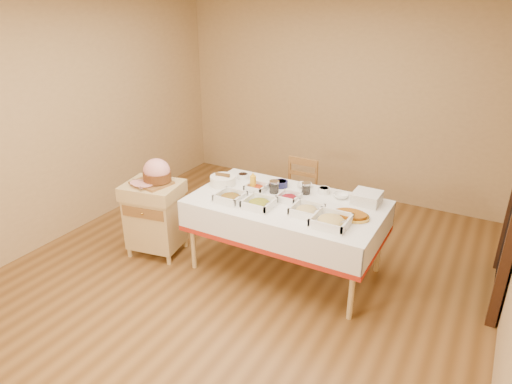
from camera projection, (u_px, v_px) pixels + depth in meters
The scene contains 22 objects.
room_shell at pixel (243, 151), 4.01m from camera, with size 5.00×5.00×5.00m.
dining_table at pixel (286, 216), 4.40m from camera, with size 1.82×1.02×0.76m.
butcher_cart at pixel (155, 214), 4.78m from camera, with size 0.64×0.56×0.79m.
dining_chair at pixel (298, 196), 5.21m from camera, with size 0.39×0.37×0.86m.
ham_on_board at pixel (156, 173), 4.60m from camera, with size 0.40×0.38×0.26m.
serving_dish_a at pixel (230, 197), 4.34m from camera, with size 0.26×0.25×0.11m.
serving_dish_b at pixel (259, 203), 4.21m from camera, with size 0.26×0.26×0.11m.
serving_dish_c at pixel (307, 210), 4.08m from camera, with size 0.26×0.26×0.11m.
serving_dish_d at pixel (331, 221), 3.88m from camera, with size 0.31×0.31×0.12m.
serving_dish_e at pixel (257, 187), 4.56m from camera, with size 0.20×0.19×0.09m.
serving_dish_f at pixel (289, 197), 4.34m from camera, with size 0.21×0.20×0.10m.
small_bowl_left at pixel (243, 176), 4.84m from camera, with size 0.12×0.12×0.06m.
small_bowl_mid at pixel (281, 183), 4.65m from camera, with size 0.14×0.14×0.06m.
small_bowl_right at pixel (324, 190), 4.49m from camera, with size 0.12×0.12×0.06m.
bowl_white_imported at pixel (305, 185), 4.64m from camera, with size 0.15×0.15×0.04m, color white.
bowl_small_imported at pixel (341, 196), 4.39m from camera, with size 0.15×0.15×0.05m, color white.
preserve_jar_left at pixel (274, 187), 4.50m from camera, with size 0.10×0.10×0.13m.
preserve_jar_right at pixel (306, 189), 4.47m from camera, with size 0.09×0.09×0.12m.
mustard_bottle at pixel (253, 182), 4.54m from camera, with size 0.06×0.06×0.19m.
bread_basket at pixel (223, 180), 4.68m from camera, with size 0.26×0.26×0.12m.
plate_stack at pixel (367, 198), 4.28m from camera, with size 0.25×0.25×0.11m.
brass_platter at pixel (351, 215), 4.01m from camera, with size 0.33×0.24×0.04m.
Camera 1 is at (1.97, -3.28, 2.58)m, focal length 32.00 mm.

